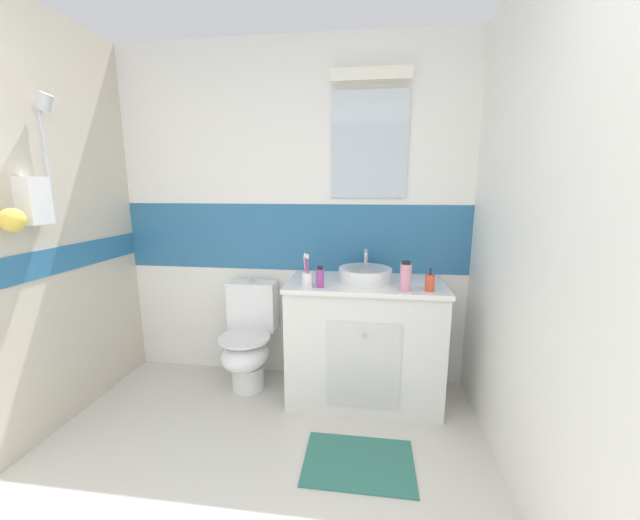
% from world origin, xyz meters
% --- Properties ---
extents(ground_plane, '(3.20, 3.48, 0.04)m').
position_xyz_m(ground_plane, '(0.00, 1.20, -0.02)').
color(ground_plane, beige).
extents(wall_back_tiled, '(3.20, 0.20, 2.50)m').
position_xyz_m(wall_back_tiled, '(0.01, 2.45, 1.26)').
color(wall_back_tiled, white).
rests_on(wall_back_tiled, ground_plane).
extents(wall_right_plain, '(0.10, 3.48, 2.50)m').
position_xyz_m(wall_right_plain, '(1.35, 1.20, 1.25)').
color(wall_right_plain, white).
rests_on(wall_right_plain, ground_plane).
extents(vanity_cabinet, '(1.05, 0.56, 0.85)m').
position_xyz_m(vanity_cabinet, '(0.56, 2.13, 0.43)').
color(vanity_cabinet, silver).
rests_on(vanity_cabinet, ground_plane).
extents(sink_basin, '(0.36, 0.40, 0.19)m').
position_xyz_m(sink_basin, '(0.56, 2.13, 0.90)').
color(sink_basin, white).
rests_on(sink_basin, vanity_cabinet).
extents(toilet, '(0.37, 0.50, 0.79)m').
position_xyz_m(toilet, '(-0.29, 2.16, 0.36)').
color(toilet, white).
rests_on(toilet, ground_plane).
extents(toothbrush_cup, '(0.07, 0.07, 0.22)m').
position_xyz_m(toothbrush_cup, '(0.20, 1.93, 0.91)').
color(toothbrush_cup, white).
rests_on(toothbrush_cup, vanity_cabinet).
extents(soap_dispenser, '(0.06, 0.06, 0.14)m').
position_xyz_m(soap_dispenser, '(0.95, 1.94, 0.90)').
color(soap_dispenser, '#D84C33').
rests_on(soap_dispenser, vanity_cabinet).
extents(mouthwash_bottle, '(0.07, 0.07, 0.19)m').
position_xyz_m(mouthwash_bottle, '(0.81, 1.93, 0.94)').
color(mouthwash_bottle, pink).
rests_on(mouthwash_bottle, vanity_cabinet).
extents(lotion_bottle_short, '(0.05, 0.05, 0.14)m').
position_xyz_m(lotion_bottle_short, '(0.28, 1.94, 0.91)').
color(lotion_bottle_short, '#993F99').
rests_on(lotion_bottle_short, vanity_cabinet).
extents(bath_mat, '(0.59, 0.41, 0.01)m').
position_xyz_m(bath_mat, '(0.56, 1.46, 0.01)').
color(bath_mat, '#337266').
rests_on(bath_mat, ground_plane).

